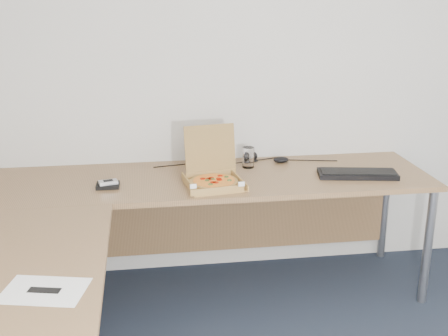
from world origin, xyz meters
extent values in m
cube|color=olive|center=(-0.50, 1.40, 0.71)|extent=(2.50, 0.70, 0.03)
cube|color=olive|center=(-1.40, 0.30, 0.71)|extent=(0.70, 1.50, 0.03)
cylinder|color=gray|center=(0.70, 1.70, 0.35)|extent=(0.05, 0.05, 0.70)
cube|color=#AA8042|center=(-0.51, 1.25, 0.73)|extent=(0.29, 0.29, 0.01)
cube|color=#AA8042|center=(-0.51, 1.41, 0.88)|extent=(0.29, 0.06, 0.29)
cylinder|color=#C08B43|center=(-0.51, 1.25, 0.75)|extent=(0.26, 0.26, 0.02)
cylinder|color=red|center=(-0.51, 1.25, 0.76)|extent=(0.23, 0.23, 0.00)
cylinder|color=silver|center=(-0.26, 1.55, 0.79)|extent=(0.07, 0.07, 0.12)
cube|color=black|center=(0.32, 1.29, 0.74)|extent=(0.47, 0.23, 0.03)
ellipsoid|color=black|center=(-0.04, 1.62, 0.75)|extent=(0.11, 0.10, 0.04)
cube|color=black|center=(-1.08, 1.31, 0.74)|extent=(0.12, 0.10, 0.02)
cube|color=#B2B5BA|center=(-1.08, 1.31, 0.76)|extent=(0.11, 0.07, 0.02)
cube|color=white|center=(-1.26, 0.22, 0.73)|extent=(0.33, 0.27, 0.00)
ellipsoid|color=black|center=(-0.22, 1.68, 0.76)|extent=(0.08, 0.08, 0.07)
camera|label=1|loc=(-0.88, -1.67, 1.77)|focal=45.84mm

